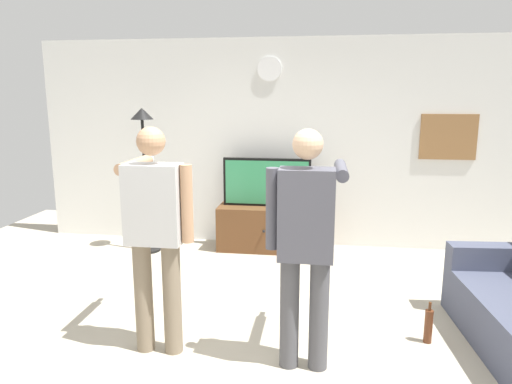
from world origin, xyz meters
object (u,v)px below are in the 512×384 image
(person_standing_nearer_lamp, at_px, (155,228))
(framed_picture, at_px, (448,137))
(floor_lamp, at_px, (144,150))
(television, at_px, (267,182))
(person_standing_nearer_couch, at_px, (306,238))
(beverage_bottle, at_px, (428,326))
(tv_stand, at_px, (266,228))
(wall_clock, at_px, (270,69))

(person_standing_nearer_lamp, bearing_deg, framed_picture, 46.02)
(floor_lamp, distance_m, person_standing_nearer_lamp, 2.52)
(television, bearing_deg, person_standing_nearer_couch, -77.40)
(framed_picture, distance_m, floor_lamp, 3.79)
(person_standing_nearer_couch, relative_size, beverage_bottle, 5.05)
(tv_stand, bearing_deg, wall_clock, 90.00)
(tv_stand, distance_m, framed_picture, 2.55)
(beverage_bottle, bearing_deg, person_standing_nearer_lamp, -169.12)
(floor_lamp, relative_size, person_standing_nearer_couch, 1.04)
(person_standing_nearer_lamp, height_order, person_standing_nearer_couch, person_standing_nearer_couch)
(framed_picture, distance_m, person_standing_nearer_couch, 3.39)
(television, bearing_deg, wall_clock, 90.00)
(framed_picture, bearing_deg, wall_clock, -179.87)
(wall_clock, bearing_deg, person_standing_nearer_couch, -78.41)
(tv_stand, relative_size, person_standing_nearer_couch, 0.70)
(framed_picture, distance_m, beverage_bottle, 2.87)
(tv_stand, relative_size, framed_picture, 1.81)
(framed_picture, xyz_separation_m, floor_lamp, (-3.75, -0.56, -0.16))
(television, distance_m, wall_clock, 1.44)
(floor_lamp, distance_m, beverage_bottle, 3.81)
(tv_stand, bearing_deg, floor_lamp, -169.94)
(floor_lamp, bearing_deg, person_standing_nearer_lamp, -66.96)
(framed_picture, bearing_deg, television, -173.67)
(person_standing_nearer_couch, bearing_deg, floor_lamp, 131.64)
(framed_picture, relative_size, person_standing_nearer_lamp, 0.39)
(wall_clock, distance_m, person_standing_nearer_couch, 3.27)
(person_standing_nearer_lamp, height_order, beverage_bottle, person_standing_nearer_lamp)
(floor_lamp, bearing_deg, beverage_bottle, -31.52)
(wall_clock, bearing_deg, framed_picture, 0.13)
(tv_stand, bearing_deg, framed_picture, 7.51)
(tv_stand, distance_m, person_standing_nearer_couch, 2.80)
(tv_stand, relative_size, television, 1.10)
(tv_stand, bearing_deg, person_standing_nearer_lamp, -101.59)
(beverage_bottle, bearing_deg, wall_clock, 122.88)
(television, height_order, person_standing_nearer_lamp, person_standing_nearer_lamp)
(television, xyz_separation_m, person_standing_nearer_couch, (0.60, -2.69, 0.10))
(tv_stand, bearing_deg, beverage_bottle, -53.76)
(framed_picture, height_order, floor_lamp, floor_lamp)
(person_standing_nearer_lamp, bearing_deg, wall_clock, 79.55)
(framed_picture, bearing_deg, person_standing_nearer_couch, -119.19)
(person_standing_nearer_lamp, relative_size, person_standing_nearer_couch, 1.00)
(television, height_order, person_standing_nearer_couch, person_standing_nearer_couch)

